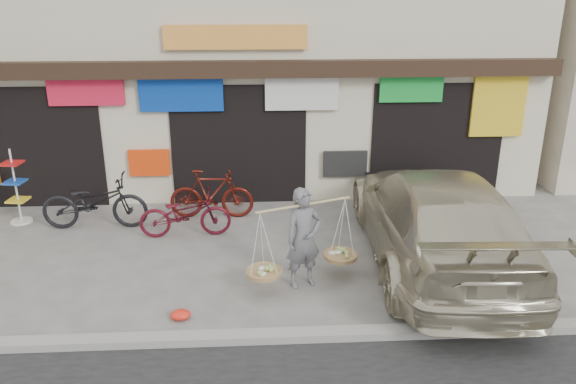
{
  "coord_description": "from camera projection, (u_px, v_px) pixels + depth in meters",
  "views": [
    {
      "loc": [
        0.41,
        -8.71,
        4.63
      ],
      "look_at": [
        0.96,
        0.9,
        1.15
      ],
      "focal_mm": 35.0,
      "sensor_mm": 36.0,
      "label": 1
    }
  ],
  "objects": [
    {
      "name": "bike_2",
      "position": [
        185.0,
        214.0,
        11.05
      ],
      "size": [
        1.82,
        0.74,
        0.94
      ],
      "primitive_type": "imported",
      "rotation": [
        0.0,
        0.0,
        1.63
      ],
      "color": "#4D0D18",
      "rests_on": "ground"
    },
    {
      "name": "bike_0",
      "position": [
        95.0,
        202.0,
        11.41
      ],
      "size": [
        2.13,
        0.74,
        1.12
      ],
      "primitive_type": "imported",
      "rotation": [
        0.0,
        0.0,
        1.57
      ],
      "color": "black",
      "rests_on": "ground"
    },
    {
      "name": "street_vendor",
      "position": [
        303.0,
        242.0,
        9.09
      ],
      "size": [
        1.87,
        1.07,
        1.69
      ],
      "rotation": [
        0.0,
        0.0,
        0.37
      ],
      "color": "slate",
      "rests_on": "ground"
    },
    {
      "name": "bike_1",
      "position": [
        212.0,
        194.0,
        11.94
      ],
      "size": [
        1.81,
        0.6,
        1.08
      ],
      "primitive_type": "imported",
      "rotation": [
        0.0,
        0.0,
        1.52
      ],
      "color": "#51140D",
      "rests_on": "ground"
    },
    {
      "name": "display_rack",
      "position": [
        17.0,
        193.0,
        11.65
      ],
      "size": [
        0.44,
        0.44,
        1.6
      ],
      "rotation": [
        0.0,
        0.0,
        -0.12
      ],
      "color": "silver",
      "rests_on": "ground"
    },
    {
      "name": "kerb",
      "position": [
        231.0,
        337.0,
        7.83
      ],
      "size": [
        70.0,
        0.25,
        0.12
      ],
      "primitive_type": "cube",
      "color": "gray",
      "rests_on": "ground"
    },
    {
      "name": "shophouse_block",
      "position": [
        239.0,
        38.0,
        14.58
      ],
      "size": [
        14.0,
        6.32,
        7.0
      ],
      "color": "beige",
      "rests_on": "ground"
    },
    {
      "name": "ground",
      "position": [
        236.0,
        273.0,
        9.73
      ],
      "size": [
        70.0,
        70.0,
        0.0
      ],
      "primitive_type": "plane",
      "color": "gray",
      "rests_on": "ground"
    },
    {
      "name": "red_bag",
      "position": [
        180.0,
        315.0,
        8.36
      ],
      "size": [
        0.31,
        0.25,
        0.14
      ],
      "primitive_type": "ellipsoid",
      "color": "red",
      "rests_on": "ground"
    },
    {
      "name": "suv",
      "position": [
        436.0,
        217.0,
        9.9
      ],
      "size": [
        2.66,
        5.99,
        1.71
      ],
      "rotation": [
        0.0,
        0.0,
        3.09
      ],
      "color": "beige",
      "rests_on": "ground"
    }
  ]
}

